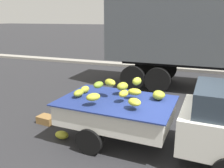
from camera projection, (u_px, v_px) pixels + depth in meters
ground at (170, 152)px, 5.49m from camera, size 220.00×220.00×0.00m
curb_strip at (191, 69)px, 14.04m from camera, size 80.00×0.80×0.16m
pickup_truck at (199, 120)px, 5.13m from camera, size 5.00×2.07×1.70m
fallen_banana_bunch_near_tailgate at (62, 135)px, 6.11m from camera, size 0.39×0.25×0.21m
produce_crate at (47, 120)px, 7.02m from camera, size 0.56×0.42×0.22m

